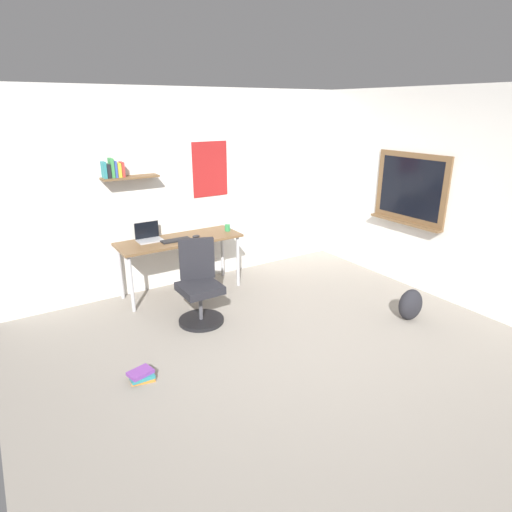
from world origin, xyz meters
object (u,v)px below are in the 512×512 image
at_px(desk, 180,244).
at_px(keyboard, 176,240).
at_px(laptop, 149,236).
at_px(office_chair, 199,287).
at_px(coffee_mug, 227,228).
at_px(book_stack_on_floor, 142,376).
at_px(backpack, 410,305).
at_px(computer_mouse, 196,236).

relative_size(desk, keyboard, 4.31).
bearing_deg(laptop, office_chair, -77.97).
distance_m(desk, laptop, 0.41).
bearing_deg(coffee_mug, book_stack_on_floor, -138.26).
xyz_separation_m(office_chair, backpack, (2.06, -1.31, -0.22)).
bearing_deg(computer_mouse, office_chair, -113.78).
bearing_deg(office_chair, book_stack_on_floor, -141.14).
relative_size(keyboard, book_stack_on_floor, 1.45).
bearing_deg(backpack, keyboard, 133.51).
xyz_separation_m(office_chair, keyboard, (0.07, 0.79, 0.35)).
relative_size(laptop, backpack, 0.83).
height_order(keyboard, computer_mouse, computer_mouse).
distance_m(keyboard, book_stack_on_floor, 2.01).
relative_size(office_chair, book_stack_on_floor, 3.72).
distance_m(laptop, coffee_mug, 1.07).
relative_size(desk, book_stack_on_floor, 6.25).
xyz_separation_m(laptop, coffee_mug, (1.06, -0.16, -0.01)).
bearing_deg(book_stack_on_floor, backpack, -9.98).
relative_size(backpack, book_stack_on_floor, 1.46).
xyz_separation_m(laptop, book_stack_on_floor, (-0.76, -1.78, -0.75)).
bearing_deg(book_stack_on_floor, laptop, 66.95).
distance_m(desk, coffee_mug, 0.71).
bearing_deg(desk, coffee_mug, -1.73).
bearing_deg(keyboard, computer_mouse, 0.00).
xyz_separation_m(desk, laptop, (-0.36, 0.14, 0.13)).
bearing_deg(keyboard, book_stack_on_floor, -123.45).
bearing_deg(laptop, book_stack_on_floor, -113.05).
xyz_separation_m(keyboard, backpack, (1.99, -2.10, -0.57)).
bearing_deg(office_chair, keyboard, 85.15).
xyz_separation_m(laptop, keyboard, (0.28, -0.21, -0.04)).
bearing_deg(book_stack_on_floor, keyboard, 56.55).
distance_m(desk, book_stack_on_floor, 2.08).
bearing_deg(keyboard, coffee_mug, 3.68).
relative_size(office_chair, laptop, 3.06).
distance_m(office_chair, laptop, 1.09).
bearing_deg(desk, keyboard, -138.28).
bearing_deg(coffee_mug, keyboard, -176.32).
xyz_separation_m(keyboard, computer_mouse, (0.28, 0.00, 0.01)).
bearing_deg(backpack, laptop, 134.53).
height_order(office_chair, coffee_mug, office_chair).
bearing_deg(keyboard, laptop, 143.01).
bearing_deg(backpack, computer_mouse, 129.22).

